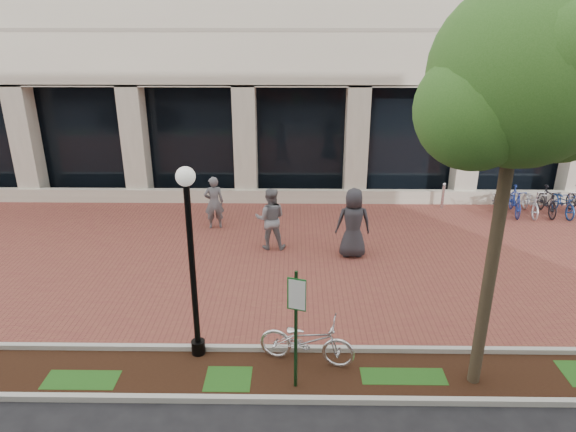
{
  "coord_description": "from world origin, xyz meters",
  "views": [
    {
      "loc": [
        -0.2,
        -13.3,
        6.42
      ],
      "look_at": [
        -0.38,
        -0.8,
        1.54
      ],
      "focal_mm": 32.0,
      "sensor_mm": 36.0,
      "label": 1
    }
  ],
  "objects_px": {
    "pedestrian_right": "(353,223)",
    "bike_rack_cluster": "(539,202)",
    "locked_bicycle": "(307,340)",
    "bollard": "(443,195)",
    "lamppost": "(191,254)",
    "pedestrian_mid": "(270,219)",
    "pedestrian_left": "(214,203)",
    "street_tree": "(522,87)",
    "parking_sign": "(296,316)"
  },
  "relations": [
    {
      "from": "street_tree",
      "to": "locked_bicycle",
      "type": "height_order",
      "value": "street_tree"
    },
    {
      "from": "pedestrian_right",
      "to": "bike_rack_cluster",
      "type": "distance_m",
      "value": 7.56
    },
    {
      "from": "locked_bicycle",
      "to": "bollard",
      "type": "xyz_separation_m",
      "value": [
        5.02,
        8.83,
        -0.01
      ]
    },
    {
      "from": "lamppost",
      "to": "street_tree",
      "type": "height_order",
      "value": "street_tree"
    },
    {
      "from": "lamppost",
      "to": "pedestrian_mid",
      "type": "relative_size",
      "value": 2.13
    },
    {
      "from": "locked_bicycle",
      "to": "bike_rack_cluster",
      "type": "distance_m",
      "value": 11.59
    },
    {
      "from": "pedestrian_right",
      "to": "street_tree",
      "type": "bearing_deg",
      "value": 106.16
    },
    {
      "from": "locked_bicycle",
      "to": "bollard",
      "type": "relative_size",
      "value": 1.99
    },
    {
      "from": "street_tree",
      "to": "locked_bicycle",
      "type": "bearing_deg",
      "value": 170.88
    },
    {
      "from": "street_tree",
      "to": "bollard",
      "type": "distance_m",
      "value": 10.72
    },
    {
      "from": "pedestrian_right",
      "to": "bike_rack_cluster",
      "type": "height_order",
      "value": "pedestrian_right"
    },
    {
      "from": "locked_bicycle",
      "to": "bike_rack_cluster",
      "type": "bearing_deg",
      "value": -31.68
    },
    {
      "from": "street_tree",
      "to": "bike_rack_cluster",
      "type": "relative_size",
      "value": 2.01
    },
    {
      "from": "pedestrian_left",
      "to": "bike_rack_cluster",
      "type": "distance_m",
      "value": 11.06
    },
    {
      "from": "street_tree",
      "to": "pedestrian_left",
      "type": "xyz_separation_m",
      "value": [
        -6.01,
        7.41,
        -4.55
      ]
    },
    {
      "from": "parking_sign",
      "to": "pedestrian_mid",
      "type": "relative_size",
      "value": 1.29
    },
    {
      "from": "pedestrian_left",
      "to": "pedestrian_right",
      "type": "xyz_separation_m",
      "value": [
        4.23,
        -2.03,
        0.14
      ]
    },
    {
      "from": "street_tree",
      "to": "pedestrian_right",
      "type": "distance_m",
      "value": 7.18
    },
    {
      "from": "locked_bicycle",
      "to": "pedestrian_mid",
      "type": "bearing_deg",
      "value": 23.08
    },
    {
      "from": "bike_rack_cluster",
      "to": "street_tree",
      "type": "bearing_deg",
      "value": -112.78
    },
    {
      "from": "pedestrian_mid",
      "to": "street_tree",
      "type": "bearing_deg",
      "value": 126.28
    },
    {
      "from": "pedestrian_right",
      "to": "bollard",
      "type": "distance_m",
      "value": 5.39
    },
    {
      "from": "pedestrian_right",
      "to": "locked_bicycle",
      "type": "bearing_deg",
      "value": 71.85
    },
    {
      "from": "street_tree",
      "to": "bike_rack_cluster",
      "type": "height_order",
      "value": "street_tree"
    },
    {
      "from": "lamppost",
      "to": "pedestrian_mid",
      "type": "bearing_deg",
      "value": 76.54
    },
    {
      "from": "parking_sign",
      "to": "lamppost",
      "type": "xyz_separation_m",
      "value": [
        -1.97,
        0.98,
        0.71
      ]
    },
    {
      "from": "pedestrian_right",
      "to": "bike_rack_cluster",
      "type": "relative_size",
      "value": 0.58
    },
    {
      "from": "pedestrian_mid",
      "to": "bike_rack_cluster",
      "type": "xyz_separation_m",
      "value": [
        9.1,
        2.86,
        -0.46
      ]
    },
    {
      "from": "street_tree",
      "to": "pedestrian_right",
      "type": "height_order",
      "value": "street_tree"
    },
    {
      "from": "pedestrian_left",
      "to": "pedestrian_right",
      "type": "bearing_deg",
      "value": 139.93
    },
    {
      "from": "pedestrian_left",
      "to": "pedestrian_mid",
      "type": "xyz_separation_m",
      "value": [
        1.87,
        -1.53,
        0.06
      ]
    },
    {
      "from": "parking_sign",
      "to": "street_tree",
      "type": "bearing_deg",
      "value": 22.05
    },
    {
      "from": "street_tree",
      "to": "bike_rack_cluster",
      "type": "xyz_separation_m",
      "value": [
        4.96,
        8.75,
        -4.95
      ]
    },
    {
      "from": "locked_bicycle",
      "to": "bike_rack_cluster",
      "type": "height_order",
      "value": "locked_bicycle"
    },
    {
      "from": "street_tree",
      "to": "bike_rack_cluster",
      "type": "bearing_deg",
      "value": 60.46
    },
    {
      "from": "locked_bicycle",
      "to": "street_tree",
      "type": "bearing_deg",
      "value": -86.16
    },
    {
      "from": "lamppost",
      "to": "pedestrian_left",
      "type": "relative_size",
      "value": 2.29
    },
    {
      "from": "locked_bicycle",
      "to": "pedestrian_mid",
      "type": "xyz_separation_m",
      "value": [
        -0.96,
        5.38,
        0.43
      ]
    },
    {
      "from": "lamppost",
      "to": "bollard",
      "type": "relative_size",
      "value": 4.13
    },
    {
      "from": "parking_sign",
      "to": "pedestrian_left",
      "type": "xyz_separation_m",
      "value": [
        -2.62,
        7.66,
        -0.67
      ]
    },
    {
      "from": "parking_sign",
      "to": "bollard",
      "type": "distance_m",
      "value": 10.97
    },
    {
      "from": "bike_rack_cluster",
      "to": "lamppost",
      "type": "bearing_deg",
      "value": -135.44
    },
    {
      "from": "bike_rack_cluster",
      "to": "pedestrian_right",
      "type": "bearing_deg",
      "value": -146.7
    },
    {
      "from": "parking_sign",
      "to": "lamppost",
      "type": "bearing_deg",
      "value": 171.4
    },
    {
      "from": "pedestrian_right",
      "to": "bike_rack_cluster",
      "type": "bearing_deg",
      "value": -155.66
    },
    {
      "from": "pedestrian_mid",
      "to": "pedestrian_left",
      "type": "bearing_deg",
      "value": -37.98
    },
    {
      "from": "parking_sign",
      "to": "bike_rack_cluster",
      "type": "height_order",
      "value": "parking_sign"
    },
    {
      "from": "parking_sign",
      "to": "bike_rack_cluster",
      "type": "xyz_separation_m",
      "value": [
        8.36,
        9.0,
        -1.06
      ]
    },
    {
      "from": "pedestrian_mid",
      "to": "parking_sign",
      "type": "bearing_deg",
      "value": 98.08
    },
    {
      "from": "bollard",
      "to": "bike_rack_cluster",
      "type": "bearing_deg",
      "value": -10.6
    }
  ]
}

